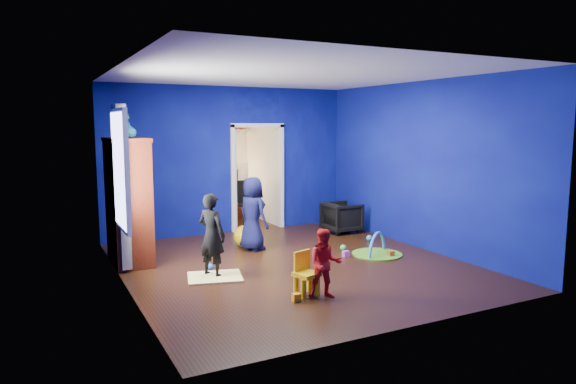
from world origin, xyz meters
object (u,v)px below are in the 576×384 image
child_navy (253,214)px  tv_armoire (128,201)px  crt_tv (131,198)px  study_desk (232,201)px  armchair (342,217)px  folding_chair (247,204)px  child_black (212,235)px  hopper_ball (245,236)px  vase (129,130)px  kid_chair (307,276)px  play_mat (377,254)px  toddler_red (325,264)px

child_navy → tv_armoire: bearing=68.2°
crt_tv → study_desk: crt_tv is taller
armchair → folding_chair: folding_chair is taller
child_black → child_navy: child_navy is taller
crt_tv → hopper_ball: size_ratio=1.79×
crt_tv → armchair: bearing=5.4°
vase → armchair: bearing=9.4°
child_navy → folding_chair: child_navy is taller
kid_chair → play_mat: 2.38m
vase → crt_tv: size_ratio=0.33×
vase → hopper_ball: vase is taller
vase → folding_chair: size_ratio=0.25×
child_navy → study_desk: size_ratio=1.44×
play_mat → study_desk: 4.46m
child_black → crt_tv: bearing=1.3°
armchair → child_black: child_black is taller
crt_tv → kid_chair: crt_tv is taller
tv_armoire → hopper_ball: tv_armoire is taller
vase → hopper_ball: size_ratio=0.59×
hopper_ball → kid_chair: size_ratio=0.78×
child_black → kid_chair: bearing=179.8°
toddler_red → tv_armoire: 3.43m
child_black → toddler_red: size_ratio=1.37×
toddler_red → vase: vase is taller
hopper_ball → kid_chair: bearing=-95.6°
child_navy → hopper_ball: (-0.05, 0.25, -0.44)m
tv_armoire → child_black: bearing=-55.4°
armchair → vase: (-4.21, -0.70, 1.77)m
toddler_red → play_mat: toddler_red is taller
tv_armoire → toddler_red: bearing=-56.4°
armchair → hopper_ball: bearing=96.3°
tv_armoire → kid_chair: (1.73, -2.63, -0.73)m
tv_armoire → study_desk: (2.82, 2.95, -0.60)m
child_navy → toddler_red: (-0.17, -2.70, -0.19)m
vase → hopper_ball: bearing=11.9°
toddler_red → vase: 3.55m
crt_tv → study_desk: 4.11m
vase → tv_armoire: vase is taller
child_black → tv_armoire: size_ratio=0.62×
child_navy → play_mat: bearing=-144.6°
toddler_red → hopper_ball: bearing=110.5°
kid_chair → toddler_red: bearing=-70.2°
kid_chair → study_desk: 5.69m
crt_tv → play_mat: crt_tv is taller
vase → hopper_ball: (1.99, 0.42, -1.88)m
armchair → vase: size_ratio=2.89×
hopper_ball → kid_chair: kid_chair is taller
vase → kid_chair: size_ratio=0.46×
armchair → folding_chair: 2.12m
armchair → crt_tv: crt_tv is taller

